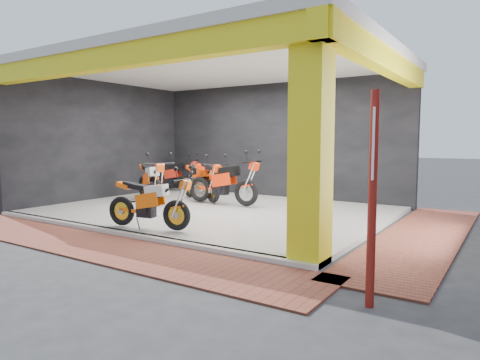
% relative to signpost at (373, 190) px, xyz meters
% --- Properties ---
extents(ground, '(80.00, 80.00, 0.00)m').
position_rel_signpost_xyz_m(ground, '(-4.96, 1.89, -1.27)').
color(ground, '#2D2D30').
rests_on(ground, ground).
extents(showroom_floor, '(8.00, 6.00, 0.10)m').
position_rel_signpost_xyz_m(showroom_floor, '(-4.96, 3.89, -1.22)').
color(showroom_floor, white).
rests_on(showroom_floor, ground).
extents(showroom_ceiling, '(8.40, 6.40, 0.20)m').
position_rel_signpost_xyz_m(showroom_ceiling, '(-4.96, 3.89, 2.33)').
color(showroom_ceiling, beige).
rests_on(showroom_ceiling, corner_column).
extents(back_wall, '(8.20, 0.20, 3.50)m').
position_rel_signpost_xyz_m(back_wall, '(-4.96, 6.99, 0.48)').
color(back_wall, black).
rests_on(back_wall, ground).
extents(left_wall, '(0.20, 6.20, 3.50)m').
position_rel_signpost_xyz_m(left_wall, '(-9.06, 3.89, 0.48)').
color(left_wall, black).
rests_on(left_wall, ground).
extents(corner_column, '(0.50, 0.50, 3.50)m').
position_rel_signpost_xyz_m(corner_column, '(-1.21, 1.14, 0.48)').
color(corner_column, yellow).
rests_on(corner_column, ground).
extents(header_beam_front, '(8.40, 0.30, 0.40)m').
position_rel_signpost_xyz_m(header_beam_front, '(-4.96, 0.89, 2.03)').
color(header_beam_front, yellow).
rests_on(header_beam_front, corner_column).
extents(header_beam_right, '(0.30, 6.40, 0.40)m').
position_rel_signpost_xyz_m(header_beam_right, '(-0.96, 3.89, 2.03)').
color(header_beam_right, yellow).
rests_on(header_beam_right, corner_column).
extents(floor_kerb, '(8.00, 0.20, 0.10)m').
position_rel_signpost_xyz_m(floor_kerb, '(-4.96, 0.87, -1.22)').
color(floor_kerb, white).
rests_on(floor_kerb, ground).
extents(paver_front, '(9.00, 1.40, 0.03)m').
position_rel_signpost_xyz_m(paver_front, '(-4.96, 0.09, -1.26)').
color(paver_front, brown).
rests_on(paver_front, ground).
extents(paver_right, '(1.40, 7.00, 0.03)m').
position_rel_signpost_xyz_m(paver_right, '(-0.16, 3.89, -1.26)').
color(paver_right, brown).
rests_on(paver_right, ground).
extents(signpost, '(0.09, 0.32, 2.33)m').
position_rel_signpost_xyz_m(signpost, '(0.00, 0.00, 0.00)').
color(signpost, maroon).
rests_on(signpost, ground).
extents(moto_hero, '(2.03, 1.05, 1.18)m').
position_rel_signpost_xyz_m(moto_hero, '(-4.00, 1.39, -0.58)').
color(moto_hero, '#F6620A').
rests_on(moto_hero, showroom_floor).
extents(moto_row_a, '(2.29, 1.75, 1.33)m').
position_rel_signpost_xyz_m(moto_row_a, '(-6.59, 3.58, -0.51)').
color(moto_row_a, '#E54709').
rests_on(moto_row_a, showroom_floor).
extents(moto_row_b, '(2.30, 0.88, 1.40)m').
position_rel_signpost_xyz_m(moto_row_b, '(-4.49, 4.58, -0.48)').
color(moto_row_b, '#FF340A').
rests_on(moto_row_b, showroom_floor).
extents(moto_row_c, '(2.23, 1.53, 1.28)m').
position_rel_signpost_xyz_m(moto_row_c, '(-5.55, 4.59, -0.53)').
color(moto_row_c, '#FE400A').
rests_on(moto_row_c, showroom_floor).
extents(moto_row_d, '(2.14, 1.17, 1.24)m').
position_rel_signpost_xyz_m(moto_row_d, '(-7.76, 6.23, -0.56)').
color(moto_row_d, '#B02212').
rests_on(moto_row_d, showroom_floor).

